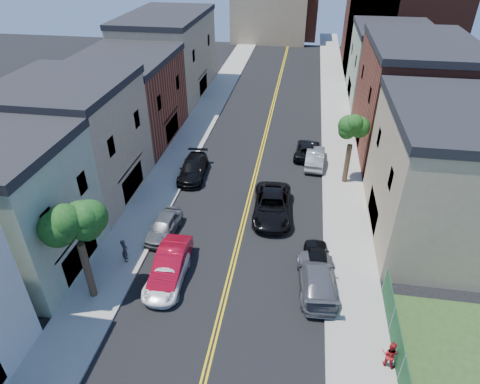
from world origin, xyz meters
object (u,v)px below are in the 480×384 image
at_px(grey_car_right, 317,277).
at_px(silver_car_right, 315,157).
at_px(dark_car_right_far, 307,150).
at_px(white_pickup, 166,276).
at_px(black_suv_lane, 272,205).
at_px(red_sedan, 171,263).
at_px(pedestrian_right, 390,354).
at_px(black_car_left, 193,169).
at_px(black_car_right, 317,258).
at_px(pedestrian_left, 125,250).
at_px(grey_car_left, 164,226).

xyz_separation_m(grey_car_right, silver_car_right, (-0.22, 15.95, -0.04)).
height_order(silver_car_right, dark_car_right_far, silver_car_right).
relative_size(white_pickup, black_suv_lane, 0.76).
xyz_separation_m(red_sedan, pedestrian_right, (12.90, -4.81, 0.13)).
relative_size(grey_car_right, dark_car_right_far, 1.20).
distance_m(white_pickup, silver_car_right, 19.43).
height_order(red_sedan, dark_car_right_far, red_sedan).
distance_m(silver_car_right, pedestrian_right, 21.35).
bearing_deg(black_car_left, dark_car_right_far, 25.73).
bearing_deg(silver_car_right, grey_car_right, 93.88).
bearing_deg(black_car_right, red_sedan, 9.86).
height_order(white_pickup, pedestrian_right, pedestrian_right).
relative_size(pedestrian_left, pedestrian_right, 1.03).
bearing_deg(pedestrian_right, grey_car_left, -8.09).
xyz_separation_m(black_suv_lane, pedestrian_left, (-9.14, -6.96, 0.14)).
distance_m(black_car_right, pedestrian_left, 12.72).
bearing_deg(grey_car_left, silver_car_right, 52.21).
xyz_separation_m(white_pickup, pedestrian_right, (12.91, -3.83, 0.32)).
bearing_deg(white_pickup, silver_car_right, 59.66).
distance_m(grey_car_right, black_suv_lane, 8.06).
relative_size(grey_car_right, pedestrian_right, 3.42).
bearing_deg(grey_car_left, pedestrian_left, -113.00).
relative_size(red_sedan, black_car_left, 0.96).
distance_m(grey_car_right, pedestrian_left, 12.61).
height_order(red_sedan, grey_car_right, red_sedan).
xyz_separation_m(dark_car_right_far, pedestrian_right, (4.59, -22.75, 0.32)).
distance_m(grey_car_left, black_car_left, 8.51).
distance_m(white_pickup, dark_car_right_far, 20.66).
bearing_deg(grey_car_right, dark_car_right_far, -91.87).
height_order(red_sedan, pedestrian_right, pedestrian_right).
bearing_deg(white_pickup, dark_car_right_far, 63.83).
distance_m(white_pickup, pedestrian_left, 3.65).
bearing_deg(grey_car_right, white_pickup, 2.35).
height_order(black_car_left, silver_car_right, black_car_left).
distance_m(black_car_left, black_suv_lane, 8.93).
distance_m(white_pickup, pedestrian_right, 13.47).
relative_size(grey_car_left, silver_car_right, 0.91).
distance_m(black_car_right, black_suv_lane, 6.36).
relative_size(grey_car_left, pedestrian_right, 2.60).
height_order(grey_car_left, pedestrian_right, pedestrian_right).
xyz_separation_m(grey_car_left, black_car_right, (11.00, -1.63, -0.05)).
bearing_deg(black_car_left, black_suv_lane, -36.11).
distance_m(grey_car_left, grey_car_right, 11.57).
bearing_deg(white_pickup, pedestrian_left, 152.77).
xyz_separation_m(white_pickup, grey_car_right, (9.31, 1.21, 0.16)).
xyz_separation_m(white_pickup, dark_car_right_far, (8.32, 18.91, 0.00)).
height_order(grey_car_right, black_suv_lane, black_suv_lane).
xyz_separation_m(red_sedan, black_car_left, (-1.70, 12.31, -0.07)).
height_order(grey_car_right, black_car_right, grey_car_right).
relative_size(black_car_left, black_car_right, 1.34).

